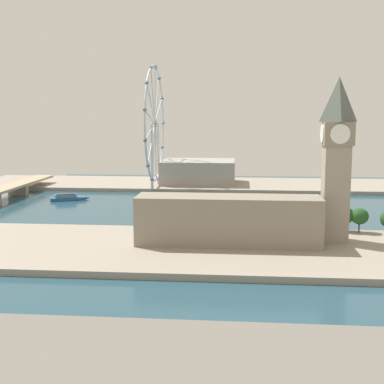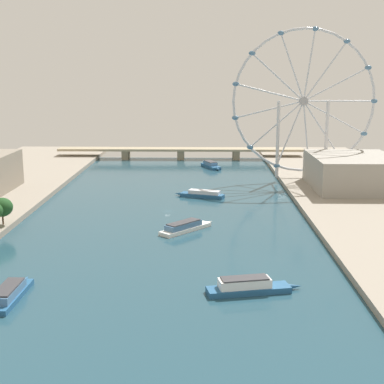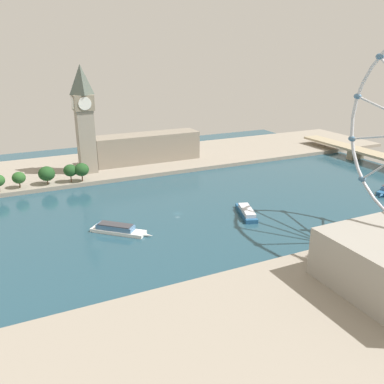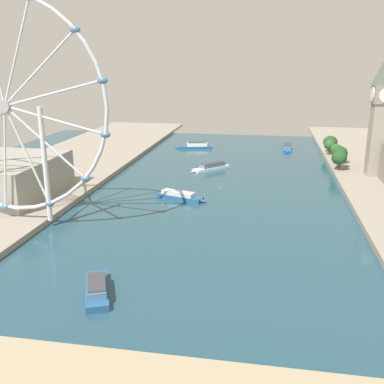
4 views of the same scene
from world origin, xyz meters
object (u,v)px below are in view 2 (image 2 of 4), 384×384
(riverside_hall, at_px, (353,172))
(river_bridge, at_px, (181,150))
(ferris_wheel, at_px, (304,102))
(tour_boat_1, at_px, (211,165))
(tour_boat_4, at_px, (185,227))
(tour_boat_2, at_px, (248,286))
(tour_boat_3, at_px, (10,293))
(tour_boat_0, at_px, (202,194))

(riverside_hall, bearing_deg, river_bridge, 129.46)
(ferris_wheel, distance_m, river_bridge, 149.52)
(river_bridge, height_order, tour_boat_1, river_bridge)
(tour_boat_1, bearing_deg, riverside_hall, 21.92)
(riverside_hall, distance_m, tour_boat_1, 132.01)
(tour_boat_1, bearing_deg, tour_boat_4, -26.96)
(riverside_hall, distance_m, tour_boat_2, 192.49)
(tour_boat_3, distance_m, tour_boat_4, 104.49)
(ferris_wheel, bearing_deg, tour_boat_4, -121.43)
(tour_boat_3, relative_size, tour_boat_4, 1.16)
(tour_boat_3, bearing_deg, ferris_wheel, -31.49)
(tour_boat_0, xyz_separation_m, tour_boat_4, (-8.33, -76.65, 0.08))
(ferris_wheel, distance_m, riverside_hall, 62.80)
(river_bridge, xyz_separation_m, tour_boat_3, (-46.96, -324.97, -5.56))
(tour_boat_3, bearing_deg, river_bridge, -7.28)
(ferris_wheel, xyz_separation_m, tour_boat_0, (-71.28, -53.61, -54.98))
(ferris_wheel, height_order, riverside_hall, ferris_wheel)
(tour_boat_4, bearing_deg, tour_boat_3, -171.77)
(ferris_wheel, bearing_deg, river_bridge, 130.10)
(ferris_wheel, relative_size, tour_boat_4, 3.57)
(ferris_wheel, bearing_deg, riverside_hall, -52.53)
(riverside_hall, bearing_deg, tour_boat_3, -132.44)
(river_bridge, relative_size, tour_boat_1, 7.43)
(riverside_hall, bearing_deg, tour_boat_2, -115.35)
(tour_boat_1, height_order, tour_boat_4, tour_boat_1)
(river_bridge, distance_m, tour_boat_2, 319.74)
(ferris_wheel, height_order, tour_boat_2, ferris_wheel)
(ferris_wheel, distance_m, tour_boat_4, 162.23)
(tour_boat_1, height_order, tour_boat_2, tour_boat_2)
(river_bridge, height_order, tour_boat_3, river_bridge)
(tour_boat_4, bearing_deg, riverside_hall, -6.54)
(tour_boat_1, distance_m, tour_boat_2, 268.19)
(tour_boat_2, bearing_deg, tour_boat_0, 84.17)
(tour_boat_2, relative_size, tour_boat_4, 1.20)
(river_bridge, relative_size, tour_boat_4, 7.58)
(tour_boat_4, bearing_deg, tour_boat_2, -120.43)
(tour_boat_2, distance_m, tour_boat_4, 83.22)
(riverside_hall, height_order, river_bridge, riverside_hall)
(ferris_wheel, xyz_separation_m, tour_boat_2, (-54.68, -209.66, -54.59))
(tour_boat_0, distance_m, tour_boat_4, 77.10)
(ferris_wheel, bearing_deg, tour_boat_0, -143.06)
(riverside_hall, relative_size, tour_boat_3, 1.95)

